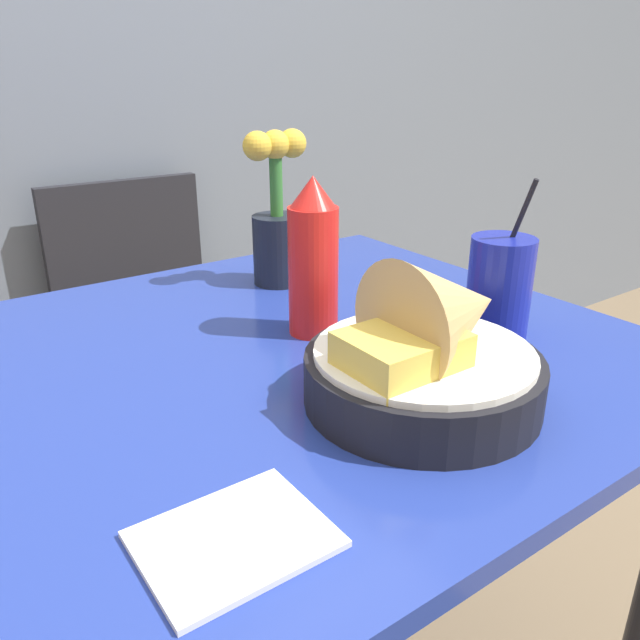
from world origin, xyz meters
TOP-DOWN VIEW (x-y plane):
  - dining_table at (0.00, 0.00)m, footprint 0.99×0.86m
  - chair_far_window at (0.11, 0.81)m, footprint 0.40×0.40m
  - food_basket at (0.08, -0.22)m, footprint 0.27×0.27m
  - ketchup_bottle at (0.09, 0.03)m, footprint 0.07×0.07m
  - drink_cup at (0.29, -0.14)m, footprint 0.09×0.09m
  - flower_vase at (0.16, 0.24)m, footprint 0.12×0.09m
  - napkin at (-0.21, -0.29)m, footprint 0.15×0.12m

SIDE VIEW (x-z plane):
  - chair_far_window at x=0.11m, z-range 0.08..0.95m
  - dining_table at x=0.00m, z-range 0.27..1.04m
  - napkin at x=-0.21m, z-range 0.77..0.78m
  - food_basket at x=0.08m, z-range 0.74..0.92m
  - drink_cup at x=0.29m, z-range 0.72..0.95m
  - ketchup_bottle at x=0.09m, z-range 0.77..0.99m
  - flower_vase at x=0.16m, z-range 0.75..1.01m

